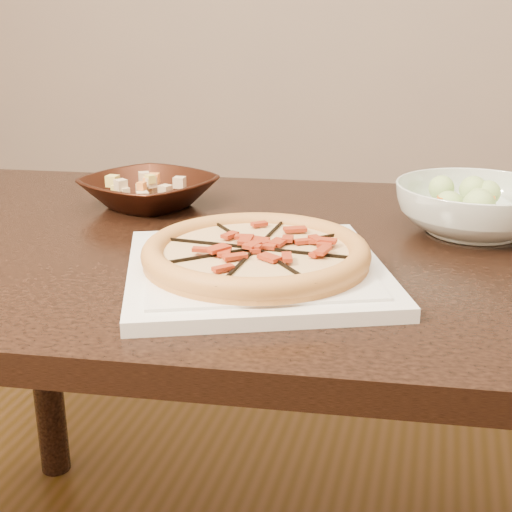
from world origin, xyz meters
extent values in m
cube|color=black|center=(-0.16, 0.17, 0.73)|extent=(1.35, 0.95, 0.04)
cylinder|color=black|center=(-0.72, 0.50, 0.35)|extent=(0.07, 0.07, 0.71)
cube|color=white|center=(-0.08, 0.02, 0.76)|extent=(0.43, 0.43, 0.02)
cube|color=white|center=(-0.08, 0.02, 0.77)|extent=(0.36, 0.36, 0.00)
cylinder|color=#C97833|center=(-0.08, 0.02, 0.78)|extent=(0.29, 0.29, 0.01)
torus|color=#C97833|center=(-0.08, 0.02, 0.79)|extent=(0.30, 0.30, 0.03)
cylinder|color=beige|center=(-0.08, 0.02, 0.79)|extent=(0.24, 0.24, 0.01)
cube|color=black|center=(-0.08, 0.02, 0.79)|extent=(0.02, 0.29, 0.01)
cube|color=black|center=(-0.08, 0.02, 0.79)|extent=(0.20, 0.22, 0.01)
cube|color=black|center=(-0.08, 0.02, 0.79)|extent=(0.29, 0.02, 0.01)
cube|color=black|center=(-0.08, 0.02, 0.79)|extent=(0.22, 0.20, 0.01)
cube|color=#A9411A|center=(-0.06, 0.02, 0.79)|extent=(0.02, 0.02, 0.00)
cube|color=#A9411A|center=(-0.03, 0.03, 0.79)|extent=(0.03, 0.02, 0.00)
cube|color=#A9411A|center=(-0.01, 0.05, 0.79)|extent=(0.03, 0.02, 0.00)
cube|color=#A9411A|center=(-0.05, 0.04, 0.79)|extent=(0.03, 0.03, 0.00)
cube|color=#A9411A|center=(-0.04, 0.06, 0.79)|extent=(0.03, 0.03, 0.00)
cube|color=#A9411A|center=(-0.04, 0.09, 0.79)|extent=(0.02, 0.03, 0.00)
cube|color=#A9411A|center=(-0.07, 0.06, 0.79)|extent=(0.02, 0.03, 0.00)
cube|color=#A9411A|center=(-0.07, 0.09, 0.79)|extent=(0.02, 0.03, 0.00)
cube|color=#A9411A|center=(-0.09, 0.11, 0.79)|extent=(0.02, 0.03, 0.00)
cube|color=#A9411A|center=(-0.09, 0.07, 0.79)|extent=(0.02, 0.03, 0.00)
cube|color=#A9411A|center=(-0.12, 0.08, 0.79)|extent=(0.02, 0.03, 0.00)
cube|color=#A9411A|center=(-0.10, 0.04, 0.79)|extent=(0.03, 0.03, 0.00)
cube|color=#A9411A|center=(-0.12, 0.05, 0.79)|extent=(0.03, 0.02, 0.00)
cube|color=#A9411A|center=(-0.15, 0.05, 0.79)|extent=(0.03, 0.02, 0.00)
cube|color=#A9411A|center=(-0.11, 0.03, 0.79)|extent=(0.03, 0.02, 0.00)
cube|color=#A9411A|center=(-0.14, 0.02, 0.79)|extent=(0.02, 0.02, 0.00)
cube|color=#A9411A|center=(-0.16, 0.00, 0.79)|extent=(0.03, 0.02, 0.00)
cube|color=#A9411A|center=(-0.12, 0.00, 0.79)|extent=(0.03, 0.02, 0.00)
cube|color=#A9411A|center=(-0.13, -0.02, 0.79)|extent=(0.03, 0.03, 0.00)
cube|color=#A9411A|center=(-0.09, 0.00, 0.79)|extent=(0.03, 0.03, 0.00)
cube|color=#A9411A|center=(-0.10, -0.02, 0.79)|extent=(0.02, 0.03, 0.00)
cube|color=#A9411A|center=(-0.10, -0.05, 0.79)|extent=(0.02, 0.03, 0.00)
cube|color=#A9411A|center=(-0.08, -0.01, 0.79)|extent=(0.01, 0.02, 0.00)
cube|color=#A9411A|center=(-0.07, -0.04, 0.79)|extent=(0.02, 0.03, 0.00)
cube|color=#A9411A|center=(-0.04, -0.06, 0.79)|extent=(0.02, 0.03, 0.00)
cube|color=#A9411A|center=(-0.05, -0.01, 0.79)|extent=(0.03, 0.03, 0.00)
cube|color=#A9411A|center=(-0.03, -0.02, 0.79)|extent=(0.03, 0.03, 0.00)
cube|color=#A9411A|center=(0.01, -0.02, 0.79)|extent=(0.03, 0.02, 0.00)
cube|color=#A9411A|center=(-0.03, 0.01, 0.79)|extent=(0.03, 0.02, 0.00)
imported|color=#3C1D12|center=(-0.35, 0.32, 0.78)|extent=(0.29, 0.29, 0.05)
cube|color=tan|center=(-0.35, 0.32, 0.82)|extent=(0.03, 0.03, 0.03)
cube|color=orange|center=(-0.34, 0.32, 0.82)|extent=(0.03, 0.03, 0.03)
cube|color=#DCC553|center=(-0.33, 0.34, 0.82)|extent=(0.03, 0.03, 0.03)
cube|color=tan|center=(-0.34, 0.36, 0.82)|extent=(0.03, 0.03, 0.03)
cube|color=orange|center=(-0.35, 0.32, 0.82)|extent=(0.03, 0.03, 0.03)
cube|color=#DCC553|center=(-0.36, 0.34, 0.82)|extent=(0.03, 0.03, 0.03)
cube|color=tan|center=(-0.38, 0.34, 0.82)|extent=(0.03, 0.03, 0.03)
cube|color=orange|center=(-0.35, 0.32, 0.82)|extent=(0.03, 0.03, 0.03)
cube|color=#DCC553|center=(-0.37, 0.32, 0.82)|extent=(0.03, 0.03, 0.03)
cube|color=tan|center=(-0.38, 0.30, 0.82)|extent=(0.03, 0.03, 0.03)
cube|color=orange|center=(-0.39, 0.28, 0.82)|extent=(0.03, 0.03, 0.03)
cube|color=#DCC553|center=(-0.36, 0.31, 0.82)|extent=(0.03, 0.03, 0.03)
cube|color=tan|center=(-0.35, 0.29, 0.82)|extent=(0.03, 0.03, 0.03)
cube|color=orange|center=(-0.34, 0.28, 0.82)|extent=(0.03, 0.03, 0.03)
cube|color=#DCC553|center=(-0.35, 0.31, 0.82)|extent=(0.03, 0.03, 0.03)
cube|color=tan|center=(-0.34, 0.31, 0.82)|extent=(0.03, 0.03, 0.03)
imported|color=silver|center=(0.20, 0.30, 0.79)|extent=(0.30, 0.30, 0.08)
sphere|color=#C4E180|center=(0.20, 0.30, 0.85)|extent=(0.04, 0.04, 0.04)
sphere|color=#C4E180|center=(0.22, 0.31, 0.85)|extent=(0.04, 0.04, 0.04)
sphere|color=#C4E180|center=(0.22, 0.34, 0.85)|extent=(0.04, 0.04, 0.04)
sphere|color=#C4E180|center=(0.20, 0.32, 0.85)|extent=(0.04, 0.04, 0.04)
sphere|color=#C4E180|center=(0.18, 0.33, 0.85)|extent=(0.04, 0.04, 0.04)
sphere|color=#C4E180|center=(0.20, 0.30, 0.85)|extent=(0.04, 0.04, 0.04)
sphere|color=#C4E180|center=(0.17, 0.29, 0.85)|extent=(0.04, 0.04, 0.04)
sphere|color=#C4E180|center=(0.17, 0.26, 0.85)|extent=(0.04, 0.04, 0.04)
sphere|color=#C4E180|center=(0.20, 0.29, 0.85)|extent=(0.04, 0.04, 0.04)
sphere|color=#C4E180|center=(0.22, 0.27, 0.85)|extent=(0.04, 0.04, 0.04)
sphere|color=#C4E180|center=(0.20, 0.30, 0.85)|extent=(0.04, 0.04, 0.04)
cube|color=#E5590A|center=(0.23, 0.33, 0.84)|extent=(0.02, 0.02, 0.01)
cube|color=#E5590A|center=(0.17, 0.28, 0.84)|extent=(0.02, 0.02, 0.01)
camera|label=1|loc=(0.15, -0.82, 1.08)|focal=50.00mm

